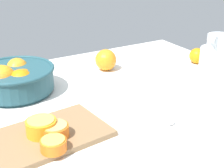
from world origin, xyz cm
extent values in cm
cube|color=white|center=(0.00, 0.00, -1.50)|extent=(115.39, 107.21, 3.00)
cylinder|color=#234C56|center=(-27.34, 26.64, 0.60)|extent=(23.88, 23.88, 1.20)
cylinder|color=#234C56|center=(-27.34, 26.64, 4.85)|extent=(25.96, 25.96, 7.30)
torus|color=#234C56|center=(-27.34, 26.64, 8.50)|extent=(27.16, 27.16, 1.20)
sphere|color=orange|center=(-20.18, 26.64, 4.77)|extent=(6.84, 6.84, 6.84)
sphere|color=orange|center=(-24.93, 31.91, 6.70)|extent=(7.63, 7.63, 7.63)
sphere|color=orange|center=(-25.66, 30.73, 5.02)|extent=(6.88, 6.88, 6.88)
sphere|color=orange|center=(-31.21, 29.46, 6.27)|extent=(6.61, 6.61, 6.61)
sphere|color=orange|center=(-31.86, 25.13, 6.86)|extent=(8.78, 8.78, 8.78)
sphere|color=orange|center=(-32.41, 23.80, 6.12)|extent=(8.12, 8.12, 8.12)
sphere|color=orange|center=(-26.60, 22.08, 5.56)|extent=(8.47, 8.47, 8.47)
sphere|color=orange|center=(-24.97, 24.26, 5.40)|extent=(6.99, 6.99, 6.99)
cylinder|color=white|center=(36.00, -4.26, 7.15)|extent=(12.40, 12.40, 14.31)
cylinder|color=white|center=(36.00, -4.26, 16.74)|extent=(8.70, 8.70, 4.86)
cone|color=white|center=(30.81, -5.57, 18.44)|extent=(3.45, 3.59, 2.80)
cylinder|color=#F8AA40|center=(36.00, -4.26, 4.20)|extent=(11.41, 11.41, 8.41)
cube|color=olive|center=(-28.19, -6.76, 0.78)|extent=(33.38, 23.23, 1.55)
cylinder|color=orange|center=(-27.00, -9.10, 3.13)|extent=(7.38, 7.38, 3.15)
cylinder|color=#F5B262|center=(-27.00, -9.10, 4.86)|extent=(6.49, 6.49, 0.30)
cylinder|color=orange|center=(-29.70, -6.36, 3.62)|extent=(8.12, 8.12, 4.13)
cylinder|color=#F9C650|center=(-29.70, -6.36, 5.83)|extent=(7.15, 7.15, 0.30)
cylinder|color=orange|center=(-29.67, -14.87, 2.97)|extent=(6.53, 6.53, 2.84)
cylinder|color=#F8BE4D|center=(-29.67, -14.87, 4.54)|extent=(5.75, 5.75, 0.30)
sphere|color=orange|center=(10.12, 29.93, 4.32)|extent=(8.64, 8.64, 8.64)
sphere|color=orange|center=(47.79, 17.45, 3.31)|extent=(6.61, 6.61, 6.61)
ellipsoid|color=silver|center=(4.50, -17.61, 0.50)|extent=(3.39, 2.52, 1.00)
cylinder|color=silver|center=(11.36, -18.24, 0.35)|extent=(10.61, 1.66, 0.70)
camera|label=1|loc=(-52.06, -81.72, 49.23)|focal=53.77mm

